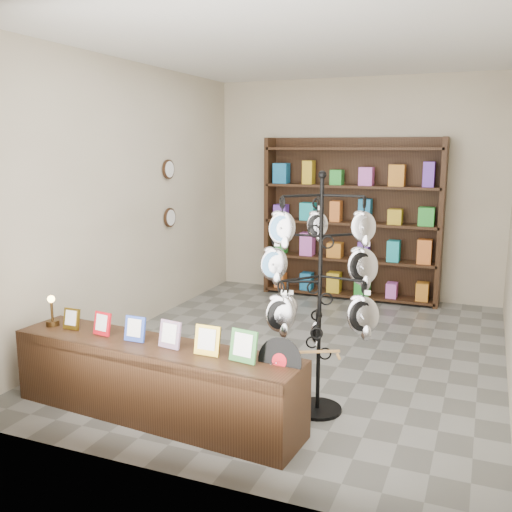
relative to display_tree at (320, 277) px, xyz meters
The scene contains 6 objects.
ground 1.77m from the display_tree, 114.41° to the left, with size 5.00×5.00×0.00m, color slate.
room_envelope 1.58m from the display_tree, 114.41° to the left, with size 5.00×5.00×5.00m.
display_tree is the anchor object (origin of this frame).
front_shelf 1.51m from the display_tree, 153.26° to the right, with size 2.44×0.69×0.85m.
back_shelving 3.61m from the display_tree, 99.16° to the left, with size 2.42×0.36×2.20m.
wall_clocks 3.30m from the display_tree, 140.92° to the left, with size 0.03×0.24×0.84m.
Camera 1 is at (1.73, -5.38, 2.07)m, focal length 40.00 mm.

